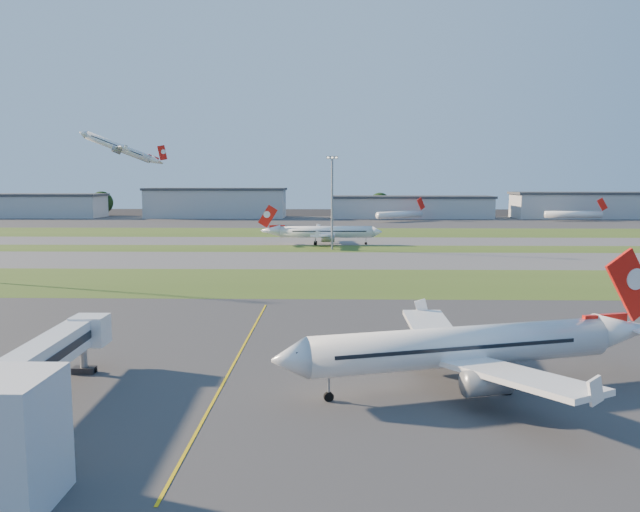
{
  "coord_description": "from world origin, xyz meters",
  "views": [
    {
      "loc": [
        15.52,
        -64.58,
        19.34
      ],
      "look_at": [
        13.27,
        36.14,
        7.0
      ],
      "focal_mm": 35.0,
      "sensor_mm": 36.0,
      "label": 1
    }
  ],
  "objects_px": {
    "airliner_parked": "(464,347)",
    "light_mast_centre": "(332,196)",
    "jet_bridge": "(27,367)",
    "mini_jet_far": "(574,214)",
    "airliner_taxiing": "(325,232)",
    "mini_jet_near": "(400,214)"
  },
  "relations": [
    {
      "from": "mini_jet_near",
      "to": "mini_jet_far",
      "type": "distance_m",
      "value": 81.74
    },
    {
      "from": "mini_jet_near",
      "to": "mini_jet_far",
      "type": "relative_size",
      "value": 0.86
    },
    {
      "from": "jet_bridge",
      "to": "mini_jet_far",
      "type": "bearing_deg",
      "value": 60.7
    },
    {
      "from": "mini_jet_far",
      "to": "mini_jet_near",
      "type": "bearing_deg",
      "value": -174.55
    },
    {
      "from": "jet_bridge",
      "to": "airliner_taxiing",
      "type": "bearing_deg",
      "value": 80.56
    },
    {
      "from": "airliner_parked",
      "to": "jet_bridge",
      "type": "bearing_deg",
      "value": 174.36
    },
    {
      "from": "mini_jet_far",
      "to": "jet_bridge",
      "type": "bearing_deg",
      "value": -116.36
    },
    {
      "from": "airliner_parked",
      "to": "light_mast_centre",
      "type": "bearing_deg",
      "value": 79.95
    },
    {
      "from": "mini_jet_far",
      "to": "airliner_taxiing",
      "type": "bearing_deg",
      "value": -133.59
    },
    {
      "from": "airliner_taxiing",
      "to": "mini_jet_far",
      "type": "xyz_separation_m",
      "value": [
        115.16,
        109.14,
        -0.47
      ]
    },
    {
      "from": "mini_jet_far",
      "to": "light_mast_centre",
      "type": "height_order",
      "value": "light_mast_centre"
    },
    {
      "from": "airliner_parked",
      "to": "light_mast_centre",
      "type": "distance_m",
      "value": 117.43
    },
    {
      "from": "mini_jet_near",
      "to": "light_mast_centre",
      "type": "relative_size",
      "value": 0.96
    },
    {
      "from": "mini_jet_near",
      "to": "light_mast_centre",
      "type": "bearing_deg",
      "value": -138.82
    },
    {
      "from": "mini_jet_far",
      "to": "airliner_parked",
      "type": "bearing_deg",
      "value": -109.88
    },
    {
      "from": "jet_bridge",
      "to": "airliner_taxiing",
      "type": "relative_size",
      "value": 0.79
    },
    {
      "from": "jet_bridge",
      "to": "mini_jet_near",
      "type": "height_order",
      "value": "mini_jet_near"
    },
    {
      "from": "jet_bridge",
      "to": "light_mast_centre",
      "type": "relative_size",
      "value": 1.04
    },
    {
      "from": "mini_jet_near",
      "to": "mini_jet_far",
      "type": "bearing_deg",
      "value": -31.53
    },
    {
      "from": "airliner_taxiing",
      "to": "light_mast_centre",
      "type": "distance_m",
      "value": 17.36
    },
    {
      "from": "light_mast_centre",
      "to": "airliner_parked",
      "type": "bearing_deg",
      "value": -83.83
    },
    {
      "from": "jet_bridge",
      "to": "airliner_parked",
      "type": "relative_size",
      "value": 0.76
    }
  ]
}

